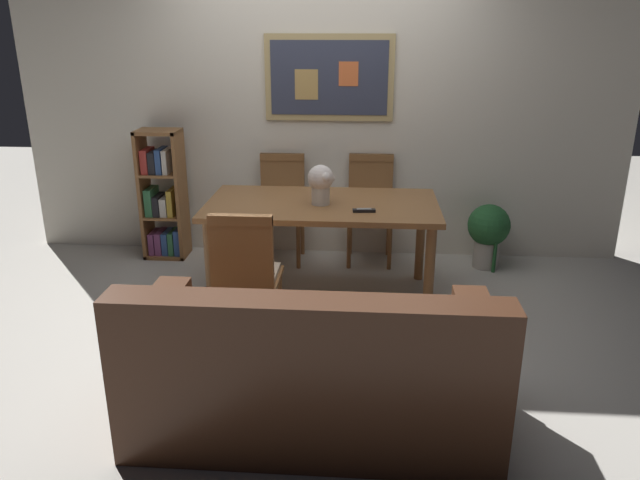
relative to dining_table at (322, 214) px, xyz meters
The scene contains 11 objects.
ground_plane 0.78m from the dining_table, 100.48° to the right, with size 12.00×12.00×0.00m, color #B7B2A8.
wall_back_with_painting 1.20m from the dining_table, 94.42° to the left, with size 5.20×0.14×2.60m.
dining_table is the anchor object (origin of this frame).
dining_chair_near_left 0.92m from the dining_table, 116.64° to the right, with size 0.40×0.41×0.91m.
dining_chair_far_right 0.89m from the dining_table, 66.27° to the left, with size 0.40×0.41×0.91m.
dining_chair_far_left 0.88m from the dining_table, 117.77° to the left, with size 0.40×0.41×0.91m.
leather_couch 1.67m from the dining_table, 87.48° to the right, with size 1.80×0.84×0.84m.
bookshelf 1.63m from the dining_table, 152.85° to the left, with size 0.36×0.28×1.12m.
potted_ivy 1.54m from the dining_table, 26.53° to the left, with size 0.35×0.35×0.56m.
flower_vase 0.25m from the dining_table, 98.99° to the right, with size 0.19×0.19×0.29m.
tv_remote 0.39m from the dining_table, 35.33° to the right, with size 0.16×0.06×0.02m.
Camera 1 is at (0.38, -3.82, 1.95)m, focal length 34.18 mm.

